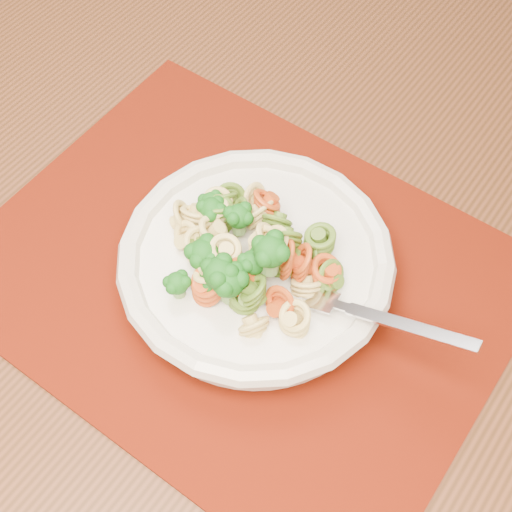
% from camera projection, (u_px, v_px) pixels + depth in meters
% --- Properties ---
extents(dining_table, '(1.64, 1.24, 0.70)m').
position_uv_depth(dining_table, '(331.00, 271.00, 0.77)').
color(dining_table, '#552C18').
rests_on(dining_table, ground).
extents(placemat, '(0.54, 0.46, 0.00)m').
position_uv_depth(placemat, '(241.00, 276.00, 0.66)').
color(placemat, '#521103').
rests_on(placemat, dining_table).
extents(pasta_bowl, '(0.25, 0.25, 0.05)m').
position_uv_depth(pasta_bowl, '(256.00, 263.00, 0.63)').
color(pasta_bowl, beige).
rests_on(pasta_bowl, placemat).
extents(pasta_broccoli_heap, '(0.21, 0.21, 0.06)m').
position_uv_depth(pasta_broccoli_heap, '(256.00, 252.00, 0.62)').
color(pasta_broccoli_heap, tan).
rests_on(pasta_broccoli_heap, pasta_bowl).
extents(fork, '(0.18, 0.05, 0.08)m').
position_uv_depth(fork, '(322.00, 300.00, 0.59)').
color(fork, silver).
rests_on(fork, pasta_bowl).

